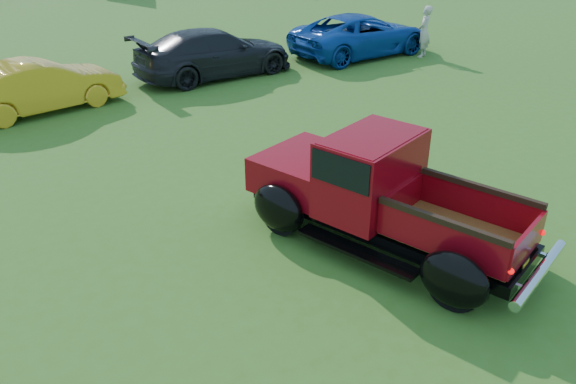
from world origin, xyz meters
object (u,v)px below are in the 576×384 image
object	(u,v)px
pickup_truck	(369,190)
spectator	(424,32)
show_car_blue	(361,35)
show_car_yellow	(41,86)
show_car_grey	(214,53)

from	to	relation	value
pickup_truck	spectator	xyz separation A→B (m)	(9.39, 8.83, 0.04)
show_car_blue	pickup_truck	bearing A→B (deg)	138.70
show_car_yellow	show_car_grey	bearing A→B (deg)	-93.05
show_car_yellow	show_car_blue	bearing A→B (deg)	-98.01
pickup_truck	spectator	distance (m)	12.90
show_car_yellow	pickup_truck	bearing A→B (deg)	-171.34
pickup_truck	show_car_blue	bearing A→B (deg)	33.73
pickup_truck	show_car_grey	size ratio (longest dim) A/B	1.00
pickup_truck	show_car_grey	distance (m)	10.46
show_car_yellow	spectator	size ratio (longest dim) A/B	2.31
show_car_blue	show_car_grey	bearing A→B (deg)	84.13
pickup_truck	show_car_yellow	distance (m)	10.12
spectator	show_car_blue	bearing A→B (deg)	-68.45
show_car_blue	spectator	xyz separation A→B (m)	(1.82, -1.32, 0.15)
show_car_yellow	show_car_grey	size ratio (longest dim) A/B	0.80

